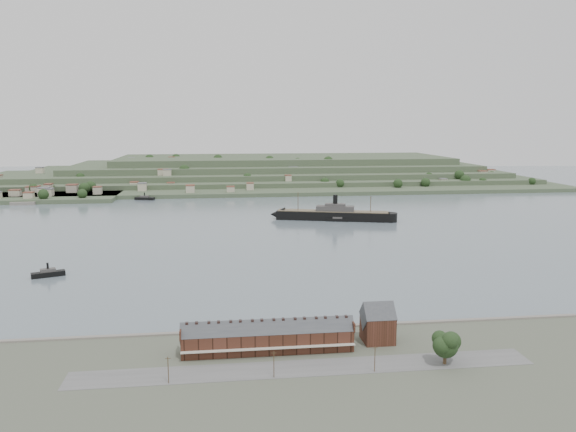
{
  "coord_description": "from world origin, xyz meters",
  "views": [
    {
      "loc": [
        -25.15,
        -339.08,
        74.77
      ],
      "look_at": [
        21.59,
        30.0,
        13.29
      ],
      "focal_mm": 35.0,
      "sensor_mm": 36.0,
      "label": 1
    }
  ],
  "objects": [
    {
      "name": "ferry_west",
      "position": [
        -96.95,
        225.0,
        1.74
      ],
      "size": [
        20.05,
        10.41,
        7.24
      ],
      "color": "black",
      "rests_on": "ground"
    },
    {
      "name": "steamship",
      "position": [
        61.58,
        86.43,
        4.41
      ],
      "size": [
        97.43,
        37.69,
        23.91
      ],
      "color": "black",
      "rests_on": "ground"
    },
    {
      "name": "fig_tree",
      "position": [
        43.08,
        -184.65,
        8.55
      ],
      "size": [
        9.62,
        8.33,
        10.74
      ],
      "color": "#483521",
      "rests_on": "ground"
    },
    {
      "name": "ground",
      "position": [
        0.0,
        0.0,
        0.0
      ],
      "size": [
        1400.0,
        1400.0,
        0.0
      ],
      "primitive_type": "plane",
      "color": "slate",
      "rests_on": "ground"
    },
    {
      "name": "gabled_building",
      "position": [
        27.5,
        -164.0,
        8.19
      ],
      "size": [
        10.4,
        10.18,
        14.09
      ],
      "color": "#3F2216",
      "rests_on": "ground"
    },
    {
      "name": "terrace_row",
      "position": [
        -10.0,
        -168.02,
        6.84
      ],
      "size": [
        55.6,
        9.8,
        11.07
      ],
      "color": "#3F2216",
      "rests_on": "ground"
    },
    {
      "name": "near_shore",
      "position": [
        0.0,
        -186.75,
        1.01
      ],
      "size": [
        220.0,
        80.0,
        2.6
      ],
      "color": "#4C5142",
      "rests_on": "ground"
    },
    {
      "name": "ferry_east",
      "position": [
        66.6,
        80.26,
        1.48
      ],
      "size": [
        16.95,
        8.69,
        6.12
      ],
      "color": "black",
      "rests_on": "ground"
    },
    {
      "name": "far_peninsula",
      "position": [
        27.91,
        393.1,
        11.88
      ],
      "size": [
        760.0,
        309.0,
        30.0
      ],
      "color": "#33452E",
      "rests_on": "ground"
    },
    {
      "name": "tugboat",
      "position": [
        -109.04,
        -57.82,
        1.72
      ],
      "size": [
        16.12,
        9.41,
        7.04
      ],
      "color": "black",
      "rests_on": "ground"
    }
  ]
}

